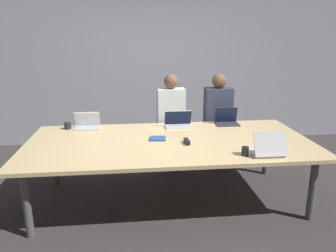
# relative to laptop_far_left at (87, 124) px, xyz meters

# --- Properties ---
(ground_plane) EXTENTS (24.00, 24.00, 0.00)m
(ground_plane) POSITION_rel_laptop_far_left_xyz_m (1.03, -0.64, -0.83)
(ground_plane) COLOR #383333
(curtain_wall) EXTENTS (12.00, 0.06, 2.80)m
(curtain_wall) POSITION_rel_laptop_far_left_xyz_m (1.03, 1.75, 0.57)
(curtain_wall) COLOR #9999A3
(curtain_wall) RESTS_ON ground_plane
(conference_table) EXTENTS (3.33, 1.60, 0.77)m
(conference_table) POSITION_rel_laptop_far_left_xyz_m (1.03, -0.64, -0.12)
(conference_table) COLOR #D6B77F
(conference_table) RESTS_ON ground_plane
(laptop_far_left) EXTENTS (0.33, 0.22, 0.22)m
(laptop_far_left) POSITION_rel_laptop_far_left_xyz_m (0.00, 0.00, 0.00)
(laptop_far_left) COLOR #B7B7BC
(laptop_far_left) RESTS_ON conference_table
(cup_far_left) EXTENTS (0.09, 0.09, 0.09)m
(cup_far_left) POSITION_rel_laptop_far_left_xyz_m (-0.25, -0.01, -0.02)
(cup_far_left) COLOR #232328
(cup_far_left) RESTS_ON conference_table
(laptop_far_center) EXTENTS (0.36, 0.23, 0.22)m
(laptop_far_center) POSITION_rel_laptop_far_left_xyz_m (1.22, -0.06, 0.00)
(laptop_far_center) COLOR silver
(laptop_far_center) RESTS_ON conference_table
(person_far_center) EXTENTS (0.40, 0.24, 1.43)m
(person_far_center) POSITION_rel_laptop_far_left_xyz_m (1.17, 0.39, -0.14)
(person_far_center) COLOR #2D2D38
(person_far_center) RESTS_ON ground_plane
(laptop_near_right) EXTENTS (0.33, 0.26, 0.25)m
(laptop_near_right) POSITION_rel_laptop_far_left_xyz_m (1.98, -1.24, 0.01)
(laptop_near_right) COLOR silver
(laptop_near_right) RESTS_ON conference_table
(cup_near_right) EXTENTS (0.07, 0.07, 0.09)m
(cup_near_right) POSITION_rel_laptop_far_left_xyz_m (1.75, -1.22, -0.02)
(cup_near_right) COLOR #232328
(cup_near_right) RESTS_ON conference_table
(laptop_far_right) EXTENTS (0.32, 0.22, 0.23)m
(laptop_far_right) POSITION_rel_laptop_far_left_xyz_m (1.91, 0.01, 0.00)
(laptop_far_right) COLOR #333338
(laptop_far_right) RESTS_ON conference_table
(person_far_right) EXTENTS (0.40, 0.24, 1.43)m
(person_far_right) POSITION_rel_laptop_far_left_xyz_m (1.87, 0.36, -0.14)
(person_far_right) COLOR #2D2D38
(person_far_right) RESTS_ON ground_plane
(stapler) EXTENTS (0.06, 0.15, 0.05)m
(stapler) POSITION_rel_laptop_far_left_xyz_m (1.21, -0.77, -0.04)
(stapler) COLOR black
(stapler) RESTS_ON conference_table
(notebook) EXTENTS (0.20, 0.19, 0.02)m
(notebook) POSITION_rel_laptop_far_left_xyz_m (0.90, -0.58, -0.05)
(notebook) COLOR #2D4C8C
(notebook) RESTS_ON conference_table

